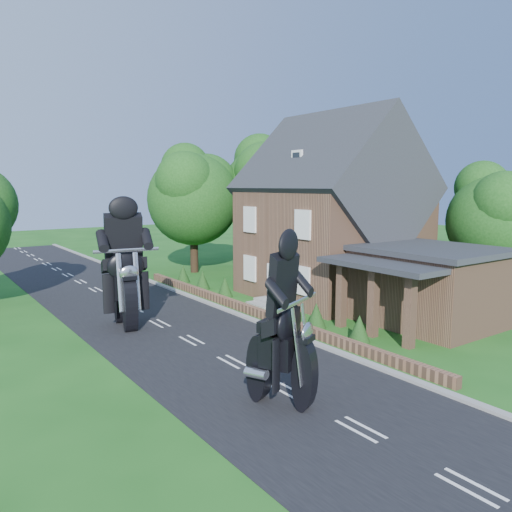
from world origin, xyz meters
TOP-DOWN VIEW (x-y plane):
  - ground at (0.00, 0.00)m, footprint 120.00×120.00m
  - road at (0.00, 0.00)m, footprint 7.00×80.00m
  - kerb at (3.65, 0.00)m, footprint 0.30×80.00m
  - garden_wall at (4.30, 5.00)m, footprint 0.30×22.00m
  - house at (10.49, 6.00)m, footprint 9.54×8.64m
  - annex at (9.87, -0.80)m, footprint 7.05×5.94m
  - tree_annex_side at (17.13, 0.10)m, footprint 5.64×5.20m
  - tree_house_right at (16.65, 8.62)m, footprint 6.51×6.00m
  - tree_behind_house at (14.18, 16.14)m, footprint 7.81×7.20m
  - tree_behind_left at (8.16, 17.13)m, footprint 6.94×6.40m
  - shrub_a at (5.30, -1.00)m, footprint 0.90×0.90m
  - shrub_b at (5.30, 1.50)m, footprint 0.90×0.90m
  - shrub_c at (5.30, 4.00)m, footprint 0.90×0.90m
  - shrub_d at (5.30, 9.00)m, footprint 0.90×0.90m
  - shrub_e at (5.30, 11.50)m, footprint 0.90×0.90m
  - shrub_f at (5.30, 14.00)m, footprint 0.90×0.90m
  - motorcycle_lead at (-0.73, -3.70)m, footprint 1.04×1.62m
  - motorcycle_follow at (-1.41, 6.32)m, footprint 0.73×1.88m

SIDE VIEW (x-z plane):
  - ground at x=0.00m, z-range 0.00..0.00m
  - road at x=0.00m, z-range 0.00..0.02m
  - kerb at x=3.65m, z-range 0.00..0.12m
  - garden_wall at x=4.30m, z-range 0.00..0.40m
  - shrub_a at x=5.30m, z-range 0.00..1.10m
  - shrub_b at x=5.30m, z-range 0.00..1.10m
  - shrub_c at x=5.30m, z-range 0.00..1.10m
  - shrub_d at x=5.30m, z-range 0.00..1.10m
  - shrub_e at x=5.30m, z-range 0.00..1.10m
  - shrub_f at x=5.30m, z-range 0.00..1.10m
  - motorcycle_lead at x=-0.73m, z-range 0.00..1.49m
  - motorcycle_follow at x=-1.41m, z-range 0.00..1.70m
  - annex at x=9.87m, z-range 0.05..3.49m
  - house at x=10.49m, z-range -0.78..9.46m
  - tree_annex_side at x=17.13m, z-range 0.95..8.43m
  - tree_house_right at x=16.65m, z-range 0.99..9.39m
  - tree_behind_left at x=8.16m, z-range 1.15..10.31m
  - tree_behind_house at x=14.18m, z-range 1.19..11.27m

